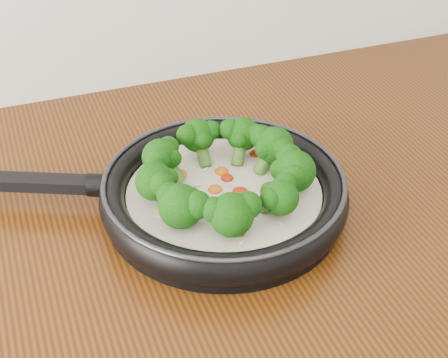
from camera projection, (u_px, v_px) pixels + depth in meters
name	position (u px, v px, depth m)	size (l,w,h in m)	color
skillet	(222.00, 190.00, 0.83)	(0.51, 0.41, 0.09)	black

